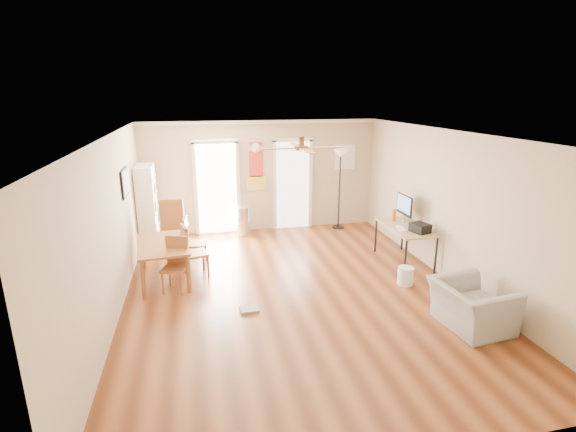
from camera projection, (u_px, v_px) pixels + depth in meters
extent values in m
plane|color=brown|center=(296.00, 292.00, 7.09)|extent=(7.00, 7.00, 0.00)
cube|color=red|center=(256.00, 166.00, 9.89)|extent=(0.46, 0.03, 1.10)
cube|color=white|center=(345.00, 157.00, 10.29)|extent=(0.50, 0.04, 0.60)
cube|color=black|center=(125.00, 183.00, 7.36)|extent=(0.04, 0.66, 0.48)
cylinder|color=silver|center=(243.00, 221.00, 9.84)|extent=(0.39, 0.39, 0.67)
cube|color=white|center=(401.00, 229.00, 7.99)|extent=(0.19, 0.37, 0.01)
cube|color=black|center=(420.00, 228.00, 7.78)|extent=(0.36, 0.39, 0.17)
cylinder|color=#CA5E11|center=(394.00, 215.00, 8.46)|extent=(0.09, 0.09, 0.23)
cylinder|color=silver|center=(405.00, 276.00, 7.33)|extent=(0.32, 0.32, 0.31)
cube|color=gray|center=(249.00, 309.00, 6.47)|extent=(0.29, 0.23, 0.04)
imported|color=#969792|center=(471.00, 306.00, 5.95)|extent=(0.96, 1.07, 0.65)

